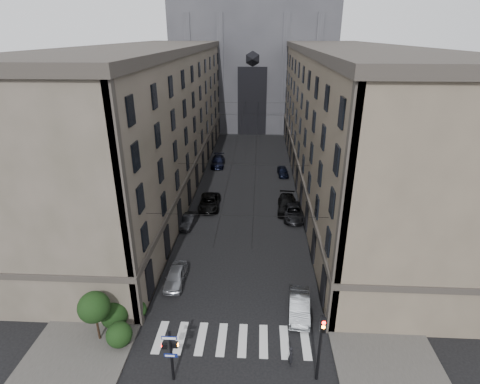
% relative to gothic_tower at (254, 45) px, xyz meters
% --- Properties ---
extents(sidewalk_left, '(7.00, 80.00, 0.15)m').
position_rel_gothic_tower_xyz_m(sidewalk_left, '(-10.50, -38.96, -17.72)').
color(sidewalk_left, '#383533').
rests_on(sidewalk_left, ground).
extents(sidewalk_right, '(7.00, 80.00, 0.15)m').
position_rel_gothic_tower_xyz_m(sidewalk_right, '(10.50, -38.96, -17.72)').
color(sidewalk_right, '#383533').
rests_on(sidewalk_right, ground).
extents(zebra_crossing, '(11.00, 3.20, 0.01)m').
position_rel_gothic_tower_xyz_m(zebra_crossing, '(0.00, -69.96, -17.79)').
color(zebra_crossing, beige).
rests_on(zebra_crossing, ground).
extents(building_left, '(13.60, 60.60, 18.85)m').
position_rel_gothic_tower_xyz_m(building_left, '(-13.44, -38.96, -8.45)').
color(building_left, '#4D473B').
rests_on(building_left, ground).
extents(building_right, '(13.60, 60.60, 18.85)m').
position_rel_gothic_tower_xyz_m(building_right, '(13.44, -38.96, -8.45)').
color(building_right, brown).
rests_on(building_right, ground).
extents(gothic_tower, '(35.00, 23.00, 58.00)m').
position_rel_gothic_tower_xyz_m(gothic_tower, '(0.00, 0.00, 0.00)').
color(gothic_tower, '#2D2D33').
rests_on(gothic_tower, ground).
extents(pedestrian_signal_left, '(1.02, 0.38, 4.00)m').
position_rel_gothic_tower_xyz_m(pedestrian_signal_left, '(-3.51, -73.46, -15.48)').
color(pedestrian_signal_left, black).
rests_on(pedestrian_signal_left, ground).
extents(traffic_light_right, '(0.34, 0.50, 5.20)m').
position_rel_gothic_tower_xyz_m(traffic_light_right, '(5.60, -73.04, -14.51)').
color(traffic_light_right, black).
rests_on(traffic_light_right, ground).
extents(shrub_cluster, '(3.90, 4.40, 3.90)m').
position_rel_gothic_tower_xyz_m(shrub_cluster, '(-8.72, -69.95, -16.00)').
color(shrub_cluster, black).
rests_on(shrub_cluster, sidewalk_left).
extents(tram_wires, '(14.00, 60.00, 0.43)m').
position_rel_gothic_tower_xyz_m(tram_wires, '(0.00, -39.33, -10.55)').
color(tram_wires, black).
rests_on(tram_wires, ground).
extents(car_left_near, '(1.68, 4.17, 1.42)m').
position_rel_gothic_tower_xyz_m(car_left_near, '(-5.43, -63.58, -17.09)').
color(car_left_near, gray).
rests_on(car_left_near, ground).
extents(car_left_midnear, '(1.79, 3.99, 1.27)m').
position_rel_gothic_tower_xyz_m(car_left_midnear, '(-6.20, -52.98, -17.16)').
color(car_left_midnear, black).
rests_on(car_left_midnear, ground).
extents(car_left_midfar, '(2.62, 5.44, 1.49)m').
position_rel_gothic_tower_xyz_m(car_left_midfar, '(-4.43, -48.11, -17.05)').
color(car_left_midfar, black).
rests_on(car_left_midfar, ground).
extents(car_left_far, '(2.27, 5.22, 1.49)m').
position_rel_gothic_tower_xyz_m(car_left_far, '(-5.11, -31.92, -17.05)').
color(car_left_far, black).
rests_on(car_left_far, ground).
extents(car_right_near, '(1.90, 4.59, 1.48)m').
position_rel_gothic_tower_xyz_m(car_right_near, '(5.04, -66.94, -17.06)').
color(car_right_near, gray).
rests_on(car_right_near, ground).
extents(car_right_midnear, '(2.84, 5.54, 1.50)m').
position_rel_gothic_tower_xyz_m(car_right_midnear, '(5.82, -50.33, -17.05)').
color(car_right_midnear, black).
rests_on(car_right_midnear, ground).
extents(car_right_midfar, '(2.60, 5.67, 1.61)m').
position_rel_gothic_tower_xyz_m(car_right_midfar, '(5.24, -48.38, -16.99)').
color(car_right_midfar, black).
rests_on(car_right_midfar, ground).
extents(car_right_far, '(1.79, 3.95, 1.31)m').
position_rel_gothic_tower_xyz_m(car_right_far, '(5.39, -35.96, -17.14)').
color(car_right_far, black).
rests_on(car_right_far, ground).
extents(pedestrian, '(0.47, 0.63, 1.56)m').
position_rel_gothic_tower_xyz_m(pedestrian, '(4.02, -71.96, -17.02)').
color(pedestrian, black).
rests_on(pedestrian, ground).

